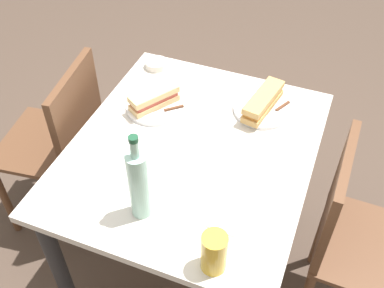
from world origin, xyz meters
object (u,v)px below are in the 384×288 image
(chair_near, at_px, (63,140))
(baguette_sandwich_near, at_px, (154,98))
(chair_far, at_px, (353,235))
(baguette_sandwich_far, at_px, (263,101))
(dining_table, at_px, (192,170))
(plate_far, at_px, (262,110))
(knife_far, at_px, (276,111))
(olive_bowl, at_px, (156,64))
(beer_glass, at_px, (214,252))
(knife_near, at_px, (164,111))
(plate_near, at_px, (155,107))
(water_bottle, at_px, (139,184))

(chair_near, height_order, baguette_sandwich_near, chair_near)
(chair_far, bearing_deg, baguette_sandwich_far, -123.20)
(dining_table, height_order, plate_far, plate_far)
(knife_far, height_order, olive_bowl, olive_bowl)
(beer_glass, relative_size, olive_bowl, 1.44)
(chair_far, height_order, knife_near, chair_far)
(beer_glass, bearing_deg, knife_far, 179.65)
(olive_bowl, bearing_deg, plate_near, 23.24)
(beer_glass, bearing_deg, water_bottle, -109.89)
(plate_far, bearing_deg, knife_far, 91.22)
(plate_near, relative_size, baguette_sandwich_near, 1.09)
(plate_near, bearing_deg, baguette_sandwich_far, 108.93)
(chair_near, distance_m, olive_bowl, 0.53)
(chair_near, relative_size, beer_glass, 6.29)
(baguette_sandwich_near, xyz_separation_m, baguette_sandwich_far, (-0.14, 0.40, -0.00))
(chair_far, relative_size, plate_near, 3.89)
(plate_near, xyz_separation_m, baguette_sandwich_near, (0.00, 0.00, 0.04))
(chair_near, bearing_deg, water_bottle, 57.93)
(baguette_sandwich_far, bearing_deg, chair_near, -72.81)
(plate_far, bearing_deg, chair_near, -72.81)
(water_bottle, bearing_deg, baguette_sandwich_far, 159.90)
(baguette_sandwich_far, bearing_deg, baguette_sandwich_near, -71.07)
(knife_far, bearing_deg, baguette_sandwich_far, -88.78)
(baguette_sandwich_far, bearing_deg, water_bottle, -20.10)
(plate_far, xyz_separation_m, olive_bowl, (-0.12, -0.51, 0.01))
(plate_near, xyz_separation_m, beer_glass, (0.58, 0.45, 0.06))
(baguette_sandwich_near, height_order, water_bottle, water_bottle)
(dining_table, xyz_separation_m, plate_far, (-0.29, 0.18, 0.12))
(chair_near, xyz_separation_m, beer_glass, (0.46, 0.86, 0.29))
(baguette_sandwich_far, bearing_deg, knife_near, -65.85)
(dining_table, xyz_separation_m, chair_near, (-0.04, -0.63, -0.10))
(chair_far, xyz_separation_m, olive_bowl, (-0.41, -0.96, 0.24))
(knife_near, relative_size, plate_far, 0.63)
(baguette_sandwich_far, bearing_deg, plate_near, -71.07)
(plate_far, bearing_deg, plate_near, -71.07)
(dining_table, relative_size, knife_far, 5.99)
(plate_near, relative_size, beer_glass, 1.62)
(plate_far, bearing_deg, olive_bowl, -103.15)
(knife_near, bearing_deg, baguette_sandwich_near, -110.53)
(chair_near, bearing_deg, beer_glass, 61.56)
(knife_near, bearing_deg, beer_glass, 35.69)
(knife_far, distance_m, beer_glass, 0.72)
(chair_far, relative_size, knife_far, 5.27)
(olive_bowl, bearing_deg, chair_near, -38.67)
(knife_near, xyz_separation_m, beer_glass, (0.56, 0.40, 0.05))
(dining_table, xyz_separation_m, beer_glass, (0.42, 0.23, 0.19))
(baguette_sandwich_far, height_order, olive_bowl, baguette_sandwich_far)
(plate_near, height_order, baguette_sandwich_far, baguette_sandwich_far)
(chair_far, distance_m, knife_far, 0.54)
(knife_far, bearing_deg, dining_table, -38.92)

